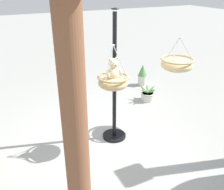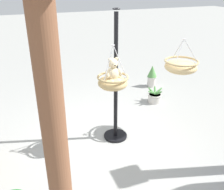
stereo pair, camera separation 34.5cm
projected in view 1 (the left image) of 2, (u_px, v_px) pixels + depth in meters
name	position (u px, v px, depth m)	size (l,w,h in m)	color
ground_plane	(111.00, 144.00, 4.65)	(40.00, 40.00, 0.00)	#9E9E99
display_pole_central	(114.00, 103.00, 4.56)	(0.44, 0.44, 2.36)	black
hanging_basket_with_teddy	(113.00, 82.00, 4.07)	(0.51, 0.51, 0.73)	tan
teddy_bear	(114.00, 72.00, 3.98)	(0.28, 0.24, 0.40)	beige
hanging_basket_left_high	(177.00, 64.00, 4.60)	(0.60, 0.60, 0.62)	tan
greenhouse_pillar_far_back	(77.00, 154.00, 2.18)	(0.41, 0.41, 2.87)	brown
potted_plant_fern_front	(143.00, 75.00, 7.09)	(0.27, 0.27, 0.60)	beige
potted_plant_bushy_green	(148.00, 95.00, 6.25)	(0.45, 0.43, 0.36)	beige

